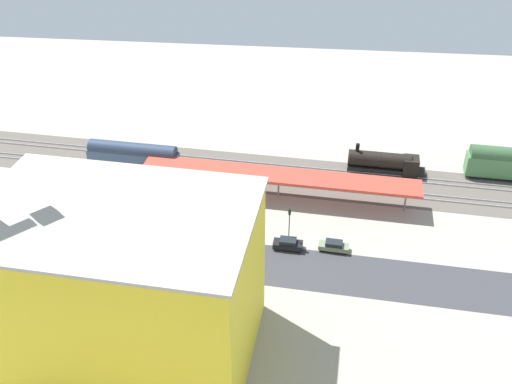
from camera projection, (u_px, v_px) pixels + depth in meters
name	position (u px, v px, depth m)	size (l,w,h in m)	color
ground_plane	(217.00, 235.00, 90.62)	(173.55, 173.55, 0.00)	#9E998C
rail_bed	(234.00, 171.00, 106.71)	(108.47, 13.29, 0.01)	#5B544C
street_asphalt	(211.00, 258.00, 85.97)	(108.47, 9.00, 0.01)	#38383D
track_rails	(234.00, 170.00, 106.61)	(108.19, 14.79, 0.12)	#9E9EA8
platform_canopy_near	(279.00, 176.00, 97.00)	(47.27, 8.60, 4.63)	#C63D2D
locomotive	(386.00, 163.00, 105.36)	(14.20, 3.89, 5.27)	black
freight_coach_far	(133.00, 157.00, 104.37)	(16.87, 4.10, 6.12)	black
parked_car_0	(334.00, 246.00, 87.06)	(4.68, 2.14, 1.62)	black
parked_car_1	(288.00, 244.00, 87.37)	(4.54, 2.11, 1.74)	black
parked_car_2	(243.00, 242.00, 87.94)	(4.40, 2.30, 1.62)	black
parked_car_3	(193.00, 238.00, 88.71)	(4.62, 2.06, 1.61)	black
parked_car_4	(150.00, 237.00, 88.99)	(4.52, 2.30, 1.66)	black
parked_car_5	(106.00, 233.00, 89.74)	(4.42, 2.16, 1.72)	black
parked_car_6	(69.00, 229.00, 90.56)	(4.33, 2.15, 1.83)	black
construction_building	(123.00, 286.00, 66.42)	(29.75, 19.34, 19.91)	yellow
construction_roof_slab	(111.00, 214.00, 60.81)	(30.35, 19.94, 0.40)	#ADA89E
box_truck_0	(171.00, 260.00, 82.87)	(9.35, 3.32, 3.43)	black
box_truck_1	(115.00, 258.00, 83.32)	(9.86, 4.10, 3.48)	black
box_truck_2	(124.00, 259.00, 83.25)	(9.32, 4.06, 3.22)	black
street_tree_0	(212.00, 251.00, 79.04)	(5.81, 5.81, 8.12)	brown
traffic_light	(289.00, 221.00, 86.49)	(0.50, 0.36, 6.38)	#333333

